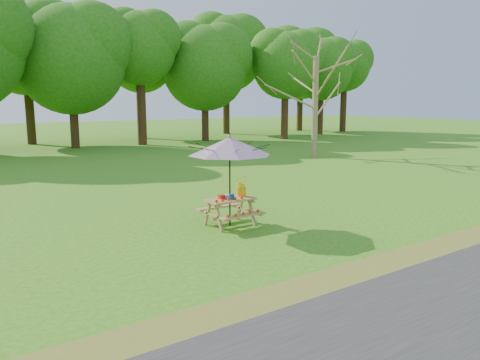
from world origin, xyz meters
TOP-DOWN VIEW (x-y plane):
  - ground at (0.00, 0.00)m, footprint 120.00×120.00m
  - treeline at (0.00, 22.00)m, footprint 60.00×12.00m
  - bare_tree at (6.86, 10.50)m, footprint 6.82×6.82m
  - picnic_table at (-4.74, 1.31)m, footprint 1.20×1.32m
  - patio_umbrella at (-4.74, 1.31)m, footprint 2.63×2.63m
  - produce_bins at (-4.81, 1.33)m, footprint 0.30×0.39m
  - tomatoes_row at (-4.89, 1.13)m, footprint 0.77×0.13m
  - flower_bucket at (-4.33, 1.41)m, footprint 0.38×0.35m

SIDE VIEW (x-z plane):
  - ground at x=0.00m, z-range 0.00..0.00m
  - picnic_table at x=-4.74m, z-range -0.01..0.66m
  - tomatoes_row at x=-4.89m, z-range 0.67..0.74m
  - produce_bins at x=-4.81m, z-range 0.66..0.79m
  - flower_bucket at x=-4.33m, z-range 0.69..1.21m
  - patio_umbrella at x=-4.74m, z-range 0.82..3.07m
  - bare_tree at x=6.86m, z-range 1.32..13.67m
  - treeline at x=0.00m, z-range 0.00..16.00m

